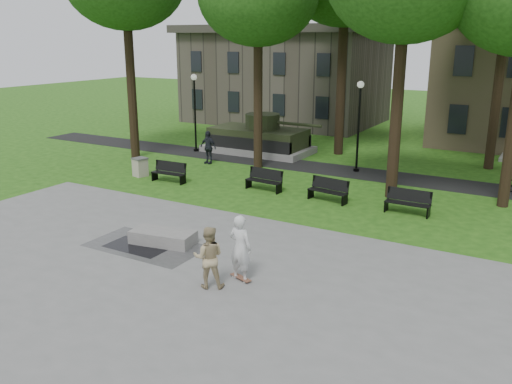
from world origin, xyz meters
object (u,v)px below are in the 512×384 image
at_px(friend_watching, 209,257).
at_px(park_bench_0, 170,171).
at_px(concrete_block, 163,237).
at_px(skateboarder, 240,248).
at_px(trash_bin, 140,167).

bearing_deg(friend_watching, park_bench_0, -74.94).
height_order(concrete_block, friend_watching, friend_watching).
bearing_deg(skateboarder, friend_watching, 62.84).
relative_size(park_bench_0, trash_bin, 1.89).
relative_size(concrete_block, trash_bin, 2.29).
relative_size(concrete_block, park_bench_0, 1.21).
xyz_separation_m(concrete_block, trash_bin, (-7.10, 6.82, 0.24)).
height_order(park_bench_0, trash_bin, park_bench_0).
bearing_deg(friend_watching, concrete_block, -59.94).
height_order(friend_watching, park_bench_0, friend_watching).
bearing_deg(trash_bin, park_bench_0, -3.73).
bearing_deg(park_bench_0, skateboarder, -43.40).
bearing_deg(concrete_block, skateboarder, -16.28).
distance_m(concrete_block, park_bench_0, 8.41).
xyz_separation_m(friend_watching, trash_bin, (-10.41, 8.80, -0.44)).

